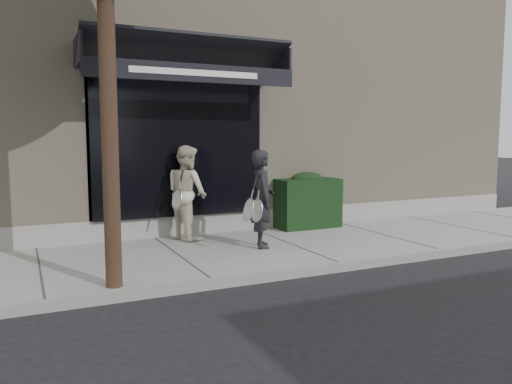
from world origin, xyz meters
TOP-DOWN VIEW (x-y plane):
  - ground at (0.00, 0.00)m, footprint 80.00×80.00m
  - sidewalk at (0.00, 0.00)m, footprint 20.00×3.00m
  - curb at (0.00, -1.55)m, footprint 20.00×0.10m
  - building_facade at (-0.01, 4.96)m, footprint 14.30×8.04m
  - hedge at (1.10, 1.25)m, footprint 1.30×0.70m
  - pedestrian_front at (-0.56, -0.06)m, footprint 0.80×0.86m
  - pedestrian_back at (-1.48, 1.14)m, footprint 0.84×1.01m

SIDE VIEW (x-z plane):
  - ground at x=0.00m, z-range 0.00..0.00m
  - sidewalk at x=0.00m, z-range 0.00..0.12m
  - curb at x=0.00m, z-range 0.00..0.14m
  - hedge at x=1.10m, z-range 0.09..1.23m
  - pedestrian_front at x=-0.56m, z-range 0.12..1.75m
  - pedestrian_back at x=-1.48m, z-range 0.12..1.82m
  - building_facade at x=-0.01m, z-range -0.08..5.56m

